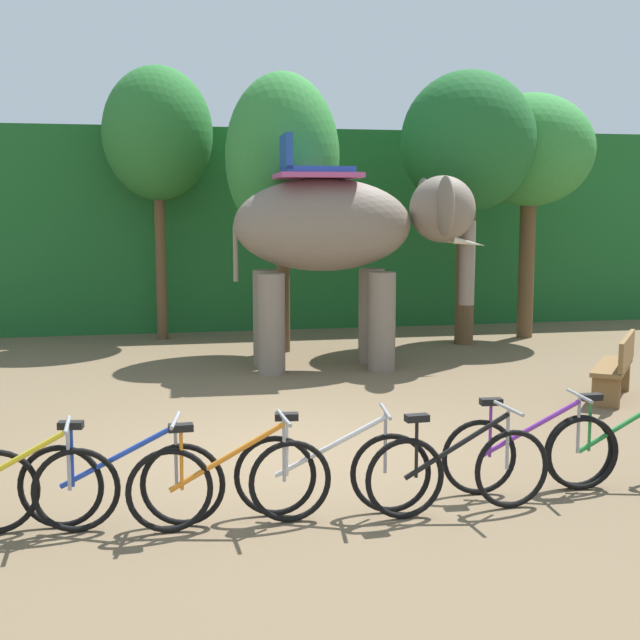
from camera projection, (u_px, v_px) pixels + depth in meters
ground_plane at (280, 452)px, 9.26m from camera, size 80.00×80.00×0.00m
foliage_hedge at (204, 227)px, 20.75m from camera, size 36.00×6.00×4.27m
tree_center at (158, 135)px, 16.58m from camera, size 2.13×2.13×5.35m
tree_center_right at (282, 159)px, 15.19m from camera, size 2.04×2.04×5.01m
tree_left at (468, 144)px, 16.01m from camera, size 2.53×2.53×5.16m
tree_far_right at (530, 152)px, 16.88m from camera, size 2.51×2.51×4.86m
elephant at (344, 234)px, 13.87m from camera, size 4.16×2.08×3.78m
bike_yellow at (11, 491)px, 6.82m from camera, size 1.71×0.52×0.92m
bike_blue at (121, 482)px, 7.05m from camera, size 1.70×0.52×0.92m
bike_orange at (230, 482)px, 7.04m from camera, size 1.71×0.52×0.92m
bike_white at (333, 471)px, 7.34m from camera, size 1.70×0.52×0.92m
bike_black at (459, 470)px, 7.37m from camera, size 1.71×0.52×0.92m
bike_purple at (531, 452)px, 7.91m from camera, size 1.71×0.52×0.92m
bike_green at (627, 445)px, 8.13m from camera, size 1.71×0.52×0.92m
wooden_bench at (617, 365)px, 11.73m from camera, size 1.23×1.45×0.89m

